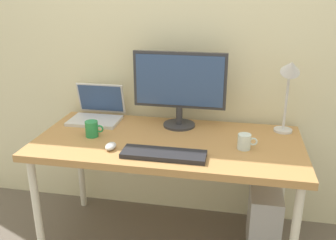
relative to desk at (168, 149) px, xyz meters
The scene contains 10 objects.
back_wall 0.77m from the desk, 90.00° to the left, with size 4.40×0.04×2.60m, color beige.
desk is the anchor object (origin of this frame).
monitor 0.40m from the desk, 83.35° to the left, with size 0.57×0.20×0.47m.
laptop 0.59m from the desk, 154.70° to the left, with size 0.32×0.27×0.23m.
desk_lamp 0.80m from the desk, 19.13° to the left, with size 0.11×0.16×0.47m.
keyboard 0.23m from the desk, 84.70° to the right, with size 0.44×0.14×0.02m, color #232328.
mouse 0.34m from the desk, 146.18° to the right, with size 0.06×0.09×0.03m, color silver.
coffee_mug 0.46m from the desk, behind, with size 0.11×0.07×0.09m.
glass_cup 0.44m from the desk, ahead, with size 0.11×0.07×0.08m.
computer_tower 0.73m from the desk, ahead, with size 0.18×0.36×0.42m, color #B2B2B7.
Camera 1 is at (0.38, -1.92, 1.55)m, focal length 39.58 mm.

